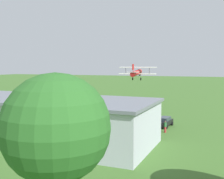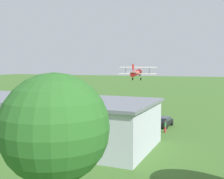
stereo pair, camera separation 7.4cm
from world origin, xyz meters
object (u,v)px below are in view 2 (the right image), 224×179
Objects in this scene: biplane at (137,72)px; tree_by_windsock at (55,128)px; person_walking_on_apron at (165,127)px; person_at_fence_line at (27,110)px; car_black at (164,122)px; hangar at (29,118)px.

biplane reaches higher than tree_by_windsock.
person_walking_on_apron is 30.16m from tree_by_windsock.
car_black is at bearing 176.02° from person_at_fence_line.
biplane is 50.38m from tree_by_windsock.
person_at_fence_line is 47.47m from tree_by_windsock.
biplane reaches higher than person_walking_on_apron.
person_walking_on_apron is (-0.93, 4.10, 0.07)m from car_black.
hangar is 22.71× the size of person_at_fence_line.
biplane is 25.18m from person_at_fence_line.
hangar is 7.71× the size of car_black.
hangar reaches higher than car_black.
hangar is 26.14m from tree_by_windsock.
tree_by_windsock is at bearing 92.24° from car_black.
hangar is at bearing -48.58° from tree_by_windsock.
car_black is (-15.77, -14.29, -2.04)m from hangar.
car_black is 2.95× the size of person_at_fence_line.
tree_by_windsock reaches higher than hangar.
biplane reaches higher than car_black.
biplane is at bearing -101.80° from hangar.
biplane is at bearing -61.89° from person_walking_on_apron.
hangar is at bearing 78.20° from biplane.
hangar is at bearing 42.18° from car_black.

